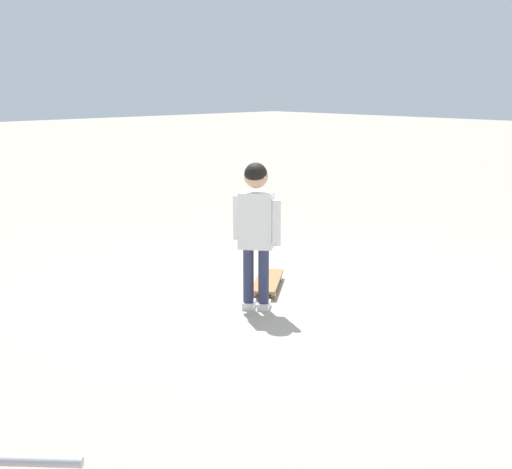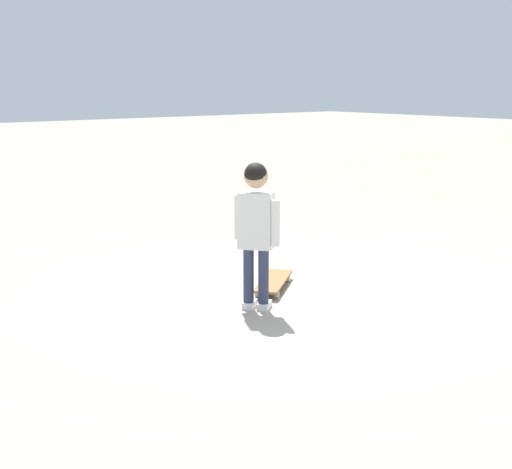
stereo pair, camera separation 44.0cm
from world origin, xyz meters
The scene contains 3 objects.
ground_plane centered at (0.00, 0.00, 0.00)m, with size 50.00×50.00×0.00m, color #9E9384.
child_person centered at (0.15, -0.55, 0.66)m, with size 0.40×0.27×1.06m.
skateboard centered at (-0.19, -0.10, 0.06)m, with size 0.59×0.67×0.07m.
Camera 1 is at (3.97, -4.24, 1.62)m, focal length 53.81 mm.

